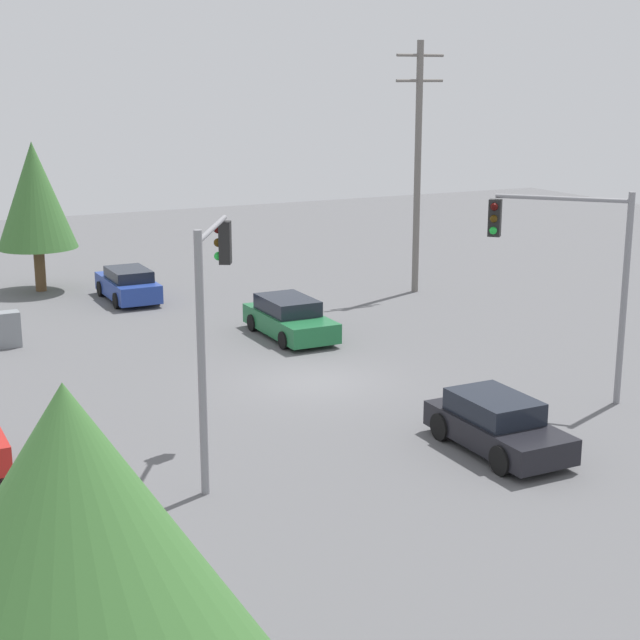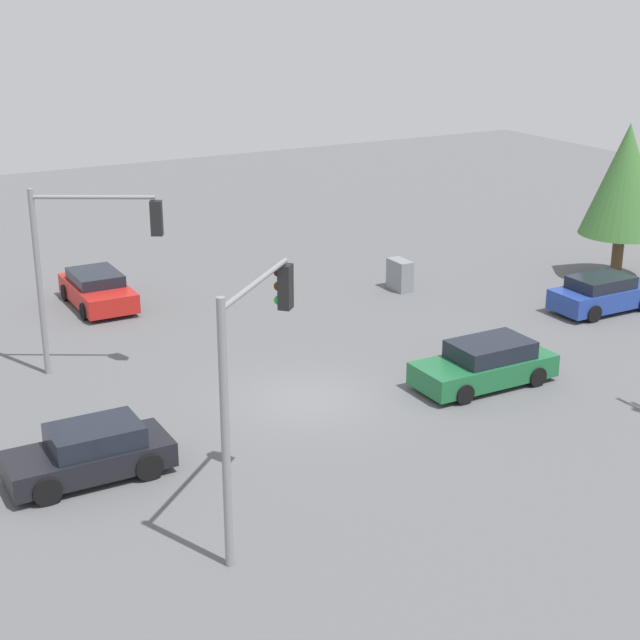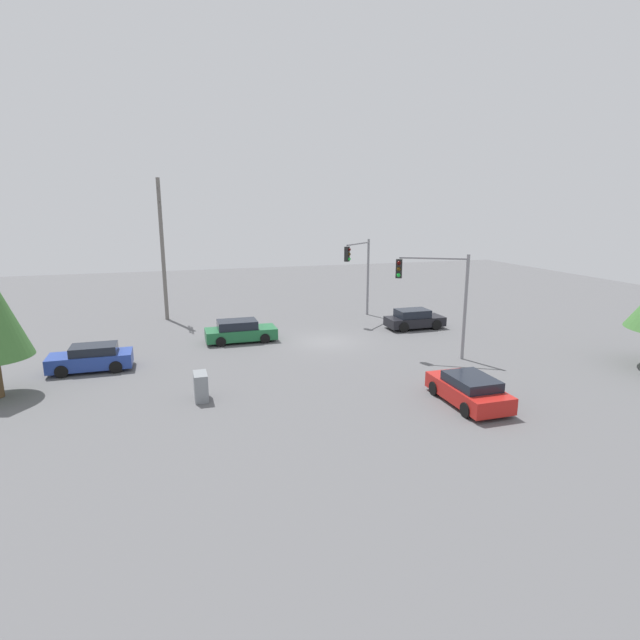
{
  "view_description": "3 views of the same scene",
  "coord_description": "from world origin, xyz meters",
  "px_view_note": "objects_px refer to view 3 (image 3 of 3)",
  "views": [
    {
      "loc": [
        12.5,
        25.25,
        8.92
      ],
      "look_at": [
        -0.55,
        -0.72,
        1.71
      ],
      "focal_mm": 55.0,
      "sensor_mm": 36.0,
      "label": 1
    },
    {
      "loc": [
        -23.23,
        12.55,
        11.7
      ],
      "look_at": [
        1.4,
        -1.14,
        1.85
      ],
      "focal_mm": 55.0,
      "sensor_mm": 36.0,
      "label": 2
    },
    {
      "loc": [
        29.12,
        -9.28,
        8.37
      ],
      "look_at": [
        1.64,
        -0.9,
        1.81
      ],
      "focal_mm": 28.0,
      "sensor_mm": 36.0,
      "label": 3
    }
  ],
  "objects_px": {
    "sedan_blue": "(91,358)",
    "electrical_cabinet": "(201,386)",
    "traffic_signal_main": "(437,287)",
    "traffic_signal_cross": "(360,265)",
    "sedan_red": "(469,390)",
    "sedan_dark": "(414,319)",
    "sedan_green": "(240,331)"
  },
  "relations": [
    {
      "from": "sedan_green",
      "to": "traffic_signal_cross",
      "type": "bearing_deg",
      "value": 112.95
    },
    {
      "from": "sedan_dark",
      "to": "traffic_signal_main",
      "type": "relative_size",
      "value": 0.69
    },
    {
      "from": "sedan_green",
      "to": "sedan_red",
      "type": "distance_m",
      "value": 15.4
    },
    {
      "from": "electrical_cabinet",
      "to": "sedan_dark",
      "type": "bearing_deg",
      "value": 121.23
    },
    {
      "from": "sedan_red",
      "to": "traffic_signal_main",
      "type": "height_order",
      "value": "traffic_signal_main"
    },
    {
      "from": "sedan_green",
      "to": "traffic_signal_main",
      "type": "bearing_deg",
      "value": 56.72
    },
    {
      "from": "sedan_red",
      "to": "electrical_cabinet",
      "type": "bearing_deg",
      "value": 160.74
    },
    {
      "from": "sedan_dark",
      "to": "traffic_signal_cross",
      "type": "bearing_deg",
      "value": -148.86
    },
    {
      "from": "traffic_signal_main",
      "to": "traffic_signal_cross",
      "type": "distance_m",
      "value": 10.69
    },
    {
      "from": "sedan_blue",
      "to": "traffic_signal_cross",
      "type": "xyz_separation_m",
      "value": [
        -7.57,
        17.88,
        3.43
      ]
    },
    {
      "from": "sedan_green",
      "to": "traffic_signal_cross",
      "type": "relative_size",
      "value": 0.74
    },
    {
      "from": "sedan_green",
      "to": "traffic_signal_main",
      "type": "relative_size",
      "value": 0.75
    },
    {
      "from": "sedan_dark",
      "to": "traffic_signal_main",
      "type": "bearing_deg",
      "value": -18.04
    },
    {
      "from": "traffic_signal_cross",
      "to": "electrical_cabinet",
      "type": "xyz_separation_m",
      "value": [
        13.38,
        -12.71,
        -3.47
      ]
    },
    {
      "from": "sedan_blue",
      "to": "traffic_signal_main",
      "type": "xyz_separation_m",
      "value": [
        3.11,
        18.27,
        3.38
      ]
    },
    {
      "from": "sedan_green",
      "to": "sedan_blue",
      "type": "distance_m",
      "value": 8.93
    },
    {
      "from": "sedan_blue",
      "to": "electrical_cabinet",
      "type": "xyz_separation_m",
      "value": [
        5.81,
        5.17,
        -0.05
      ]
    },
    {
      "from": "sedan_blue",
      "to": "sedan_dark",
      "type": "height_order",
      "value": "sedan_dark"
    },
    {
      "from": "sedan_red",
      "to": "sedan_green",
      "type": "bearing_deg",
      "value": 121.34
    },
    {
      "from": "sedan_green",
      "to": "traffic_signal_cross",
      "type": "distance_m",
      "value": 11.04
    },
    {
      "from": "sedan_green",
      "to": "electrical_cabinet",
      "type": "height_order",
      "value": "sedan_green"
    },
    {
      "from": "sedan_red",
      "to": "traffic_signal_cross",
      "type": "xyz_separation_m",
      "value": [
        -17.24,
        1.65,
        3.45
      ]
    },
    {
      "from": "sedan_dark",
      "to": "electrical_cabinet",
      "type": "distance_m",
      "value": 17.8
    },
    {
      "from": "sedan_red",
      "to": "electrical_cabinet",
      "type": "height_order",
      "value": "sedan_red"
    },
    {
      "from": "traffic_signal_cross",
      "to": "sedan_dark",
      "type": "bearing_deg",
      "value": 78.05
    },
    {
      "from": "traffic_signal_cross",
      "to": "electrical_cabinet",
      "type": "relative_size",
      "value": 4.86
    },
    {
      "from": "sedan_dark",
      "to": "sedan_blue",
      "type": "bearing_deg",
      "value": -80.48
    },
    {
      "from": "sedan_blue",
      "to": "electrical_cabinet",
      "type": "relative_size",
      "value": 3.34
    },
    {
      "from": "sedan_red",
      "to": "electrical_cabinet",
      "type": "distance_m",
      "value": 11.71
    },
    {
      "from": "electrical_cabinet",
      "to": "sedan_blue",
      "type": "bearing_deg",
      "value": -138.29
    },
    {
      "from": "sedan_dark",
      "to": "traffic_signal_cross",
      "type": "height_order",
      "value": "traffic_signal_cross"
    },
    {
      "from": "traffic_signal_cross",
      "to": "sedan_red",
      "type": "bearing_deg",
      "value": 41.43
    }
  ]
}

